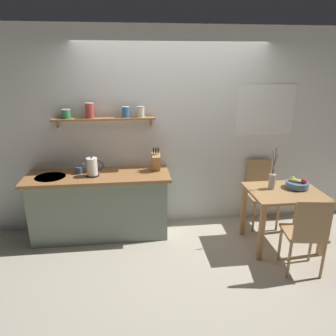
# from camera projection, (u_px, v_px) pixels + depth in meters

# --- Properties ---
(ground_plane) EXTENTS (14.00, 14.00, 0.00)m
(ground_plane) POSITION_uv_depth(u_px,v_px,m) (178.00, 242.00, 4.12)
(ground_plane) COLOR #BCB29E
(back_wall) EXTENTS (6.80, 0.11, 2.70)m
(back_wall) POSITION_uv_depth(u_px,v_px,m) (187.00, 131.00, 4.32)
(back_wall) COLOR white
(back_wall) RESTS_ON ground_plane
(kitchen_counter) EXTENTS (1.83, 0.63, 0.88)m
(kitchen_counter) POSITION_uv_depth(u_px,v_px,m) (100.00, 205.00, 4.16)
(kitchen_counter) COLOR gray
(kitchen_counter) RESTS_ON ground_plane
(wall_shelf) EXTENTS (1.30, 0.20, 0.32)m
(wall_shelf) POSITION_uv_depth(u_px,v_px,m) (104.00, 115.00, 3.97)
(wall_shelf) COLOR #9E6B3D
(dining_table) EXTENTS (0.87, 0.70, 0.75)m
(dining_table) POSITION_uv_depth(u_px,v_px,m) (283.00, 201.00, 3.89)
(dining_table) COLOR tan
(dining_table) RESTS_ON ground_plane
(dining_chair_near) EXTENTS (0.47, 0.44, 0.92)m
(dining_chair_near) POSITION_uv_depth(u_px,v_px,m) (307.00, 232.00, 3.35)
(dining_chair_near) COLOR tan
(dining_chair_near) RESTS_ON ground_plane
(dining_chair_far) EXTENTS (0.41, 0.45, 0.93)m
(dining_chair_far) POSITION_uv_depth(u_px,v_px,m) (260.00, 189.00, 4.49)
(dining_chair_far) COLOR tan
(dining_chair_far) RESTS_ON ground_plane
(fruit_bowl) EXTENTS (0.28, 0.28, 0.14)m
(fruit_bowl) POSITION_uv_depth(u_px,v_px,m) (297.00, 184.00, 3.91)
(fruit_bowl) COLOR #51759E
(fruit_bowl) RESTS_ON dining_table
(twig_vase) EXTENTS (0.08, 0.08, 0.54)m
(twig_vase) POSITION_uv_depth(u_px,v_px,m) (272.00, 181.00, 3.87)
(twig_vase) COLOR #B7B2A8
(twig_vase) RESTS_ON dining_table
(electric_kettle) EXTENTS (0.25, 0.16, 0.26)m
(electric_kettle) POSITION_uv_depth(u_px,v_px,m) (92.00, 167.00, 3.92)
(electric_kettle) COLOR black
(electric_kettle) RESTS_ON kitchen_counter
(knife_block) EXTENTS (0.11, 0.20, 0.32)m
(knife_block) POSITION_uv_depth(u_px,v_px,m) (156.00, 161.00, 4.12)
(knife_block) COLOR tan
(knife_block) RESTS_ON kitchen_counter
(coffee_mug_by_sink) EXTENTS (0.13, 0.09, 0.09)m
(coffee_mug_by_sink) POSITION_uv_depth(u_px,v_px,m) (79.00, 170.00, 4.03)
(coffee_mug_by_sink) COLOR #3D5B89
(coffee_mug_by_sink) RESTS_ON kitchen_counter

